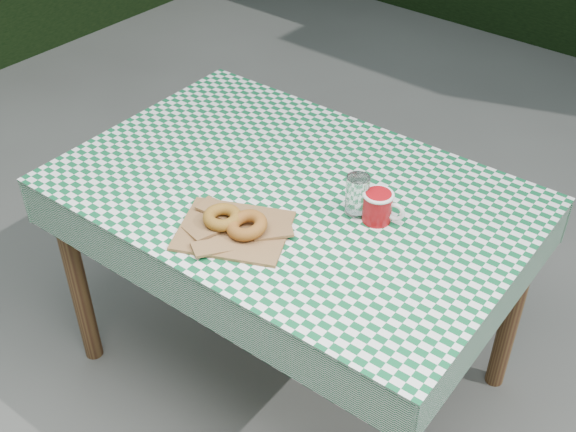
% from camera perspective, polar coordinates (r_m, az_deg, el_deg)
% --- Properties ---
extents(ground, '(60.00, 60.00, 0.00)m').
position_cam_1_polar(ground, '(2.60, 3.74, -10.76)').
color(ground, '#4F4F4A').
rests_on(ground, ground).
extents(table, '(1.32, 0.91, 0.75)m').
position_cam_1_polar(table, '(2.28, 0.22, -5.62)').
color(table, '#502D1B').
rests_on(table, ground).
extents(tablecloth, '(1.34, 0.93, 0.01)m').
position_cam_1_polar(tablecloth, '(2.04, 0.24, 2.10)').
color(tablecloth, '#0D582F').
rests_on(tablecloth, table).
extents(paper_bag, '(0.35, 0.32, 0.02)m').
position_cam_1_polar(paper_bag, '(1.89, -4.30, -1.09)').
color(paper_bag, '#966A41').
rests_on(paper_bag, tablecloth).
extents(bagel_front, '(0.14, 0.14, 0.03)m').
position_cam_1_polar(bagel_front, '(1.89, -5.18, -0.09)').
color(bagel_front, '#99651F').
rests_on(bagel_front, paper_bag).
extents(bagel_back, '(0.15, 0.15, 0.03)m').
position_cam_1_polar(bagel_back, '(1.86, -3.27, -0.72)').
color(bagel_back, brown).
rests_on(bagel_back, paper_bag).
extents(coffee_mug, '(0.18, 0.18, 0.09)m').
position_cam_1_polar(coffee_mug, '(1.92, 7.05, 0.73)').
color(coffee_mug, '#9C0A0F').
rests_on(coffee_mug, tablecloth).
extents(drinking_glass, '(0.07, 0.07, 0.11)m').
position_cam_1_polar(drinking_glass, '(1.93, 5.47, 1.64)').
color(drinking_glass, white).
rests_on(drinking_glass, tablecloth).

